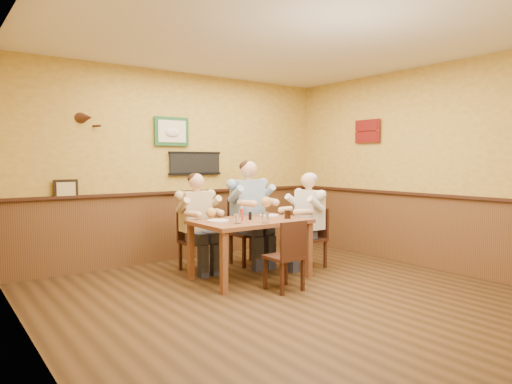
{
  "coord_description": "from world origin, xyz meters",
  "views": [
    {
      "loc": [
        -3.16,
        -3.72,
        1.5
      ],
      "look_at": [
        0.18,
        0.88,
        1.1
      ],
      "focal_mm": 32.0,
      "sensor_mm": 36.0,
      "label": 1
    }
  ],
  "objects_px": {
    "chair_near_side": "(284,255)",
    "salt_shaker": "(236,218)",
    "hot_sauce_bottle": "(242,214)",
    "cola_tumbler": "(288,214)",
    "diner_blue_polo": "(248,218)",
    "chair_back_right": "(248,232)",
    "diner_tan_shirt": "(196,227)",
    "dining_table": "(250,227)",
    "water_glass_left": "(238,218)",
    "water_glass_mid": "(265,218)",
    "chair_right_end": "(309,238)",
    "diner_white_elder": "(310,225)",
    "chair_back_left": "(196,240)",
    "pepper_shaker": "(250,216)"
  },
  "relations": [
    {
      "from": "chair_near_side",
      "to": "salt_shaker",
      "type": "xyz_separation_m",
      "value": [
        -0.25,
        0.62,
        0.39
      ]
    },
    {
      "from": "hot_sauce_bottle",
      "to": "chair_near_side",
      "type": "bearing_deg",
      "value": -76.87
    },
    {
      "from": "chair_near_side",
      "to": "cola_tumbler",
      "type": "relative_size",
      "value": 7.6
    },
    {
      "from": "cola_tumbler",
      "to": "salt_shaker",
      "type": "height_order",
      "value": "cola_tumbler"
    },
    {
      "from": "hot_sauce_bottle",
      "to": "diner_blue_polo",
      "type": "bearing_deg",
      "value": 50.21
    },
    {
      "from": "chair_back_right",
      "to": "diner_tan_shirt",
      "type": "height_order",
      "value": "diner_tan_shirt"
    },
    {
      "from": "dining_table",
      "to": "diner_tan_shirt",
      "type": "distance_m",
      "value": 0.84
    },
    {
      "from": "dining_table",
      "to": "cola_tumbler",
      "type": "relative_size",
      "value": 13.01
    },
    {
      "from": "water_glass_left",
      "to": "water_glass_mid",
      "type": "relative_size",
      "value": 0.95
    },
    {
      "from": "diner_blue_polo",
      "to": "water_glass_left",
      "type": "height_order",
      "value": "diner_blue_polo"
    },
    {
      "from": "chair_back_right",
      "to": "salt_shaker",
      "type": "distance_m",
      "value": 1.02
    },
    {
      "from": "dining_table",
      "to": "water_glass_left",
      "type": "bearing_deg",
      "value": -148.74
    },
    {
      "from": "water_glass_left",
      "to": "cola_tumbler",
      "type": "bearing_deg",
      "value": 0.56
    },
    {
      "from": "chair_near_side",
      "to": "diner_blue_polo",
      "type": "bearing_deg",
      "value": -107.71
    },
    {
      "from": "chair_right_end",
      "to": "diner_tan_shirt",
      "type": "xyz_separation_m",
      "value": [
        -1.39,
        0.74,
        0.18
      ]
    },
    {
      "from": "dining_table",
      "to": "diner_white_elder",
      "type": "bearing_deg",
      "value": 0.53
    },
    {
      "from": "dining_table",
      "to": "chair_back_right",
      "type": "distance_m",
      "value": 0.81
    },
    {
      "from": "chair_back_right",
      "to": "chair_near_side",
      "type": "relative_size",
      "value": 1.15
    },
    {
      "from": "chair_back_left",
      "to": "diner_white_elder",
      "type": "xyz_separation_m",
      "value": [
        1.39,
        -0.74,
        0.18
      ]
    },
    {
      "from": "chair_back_right",
      "to": "diner_tan_shirt",
      "type": "bearing_deg",
      "value": 175.85
    },
    {
      "from": "chair_right_end",
      "to": "hot_sauce_bottle",
      "type": "bearing_deg",
      "value": -87.32
    },
    {
      "from": "chair_right_end",
      "to": "diner_white_elder",
      "type": "distance_m",
      "value": 0.18
    },
    {
      "from": "diner_tan_shirt",
      "to": "cola_tumbler",
      "type": "relative_size",
      "value": 11.05
    },
    {
      "from": "hot_sauce_bottle",
      "to": "pepper_shaker",
      "type": "xyz_separation_m",
      "value": [
        0.13,
        -0.0,
        -0.03
      ]
    },
    {
      "from": "water_glass_mid",
      "to": "chair_near_side",
      "type": "bearing_deg",
      "value": -83.8
    },
    {
      "from": "chair_near_side",
      "to": "pepper_shaker",
      "type": "xyz_separation_m",
      "value": [
        -0.02,
        0.64,
        0.39
      ]
    },
    {
      "from": "cola_tumbler",
      "to": "chair_right_end",
      "type": "bearing_deg",
      "value": 19.44
    },
    {
      "from": "dining_table",
      "to": "chair_right_end",
      "type": "distance_m",
      "value": 1.05
    },
    {
      "from": "chair_near_side",
      "to": "water_glass_mid",
      "type": "distance_m",
      "value": 0.51
    },
    {
      "from": "chair_back_right",
      "to": "diner_tan_shirt",
      "type": "xyz_separation_m",
      "value": [
        -0.8,
        0.08,
        0.13
      ]
    },
    {
      "from": "water_glass_left",
      "to": "chair_back_right",
      "type": "bearing_deg",
      "value": 49.05
    },
    {
      "from": "chair_back_right",
      "to": "salt_shaker",
      "type": "xyz_separation_m",
      "value": [
        -0.66,
        -0.71,
        0.33
      ]
    },
    {
      "from": "diner_tan_shirt",
      "to": "chair_right_end",
      "type": "bearing_deg",
      "value": -28.1
    },
    {
      "from": "diner_tan_shirt",
      "to": "pepper_shaker",
      "type": "bearing_deg",
      "value": -65.03
    },
    {
      "from": "chair_near_side",
      "to": "diner_blue_polo",
      "type": "height_order",
      "value": "diner_blue_polo"
    },
    {
      "from": "dining_table",
      "to": "chair_back_right",
      "type": "bearing_deg",
      "value": 57.59
    },
    {
      "from": "diner_white_elder",
      "to": "salt_shaker",
      "type": "xyz_separation_m",
      "value": [
        -1.26,
        -0.05,
        0.2
      ]
    },
    {
      "from": "chair_back_left",
      "to": "chair_right_end",
      "type": "distance_m",
      "value": 1.57
    },
    {
      "from": "chair_right_end",
      "to": "diner_blue_polo",
      "type": "xyz_separation_m",
      "value": [
        -0.59,
        0.66,
        0.25
      ]
    },
    {
      "from": "diner_blue_polo",
      "to": "hot_sauce_bottle",
      "type": "relative_size",
      "value": 8.04
    },
    {
      "from": "diner_white_elder",
      "to": "chair_back_right",
      "type": "bearing_deg",
      "value": -136.36
    },
    {
      "from": "chair_back_right",
      "to": "water_glass_left",
      "type": "relative_size",
      "value": 7.8
    },
    {
      "from": "dining_table",
      "to": "chair_back_left",
      "type": "relative_size",
      "value": 1.68
    },
    {
      "from": "water_glass_left",
      "to": "diner_tan_shirt",
      "type": "bearing_deg",
      "value": 92.61
    },
    {
      "from": "water_glass_left",
      "to": "salt_shaker",
      "type": "xyz_separation_m",
      "value": [
        0.09,
        0.16,
        -0.01
      ]
    },
    {
      "from": "chair_near_side",
      "to": "diner_white_elder",
      "type": "bearing_deg",
      "value": -146.85
    },
    {
      "from": "cola_tumbler",
      "to": "diner_white_elder",
      "type": "bearing_deg",
      "value": 19.44
    },
    {
      "from": "water_glass_mid",
      "to": "hot_sauce_bottle",
      "type": "bearing_deg",
      "value": 109.37
    },
    {
      "from": "dining_table",
      "to": "water_glass_mid",
      "type": "height_order",
      "value": "water_glass_mid"
    },
    {
      "from": "chair_back_right",
      "to": "hot_sauce_bottle",
      "type": "height_order",
      "value": "chair_back_right"
    }
  ]
}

